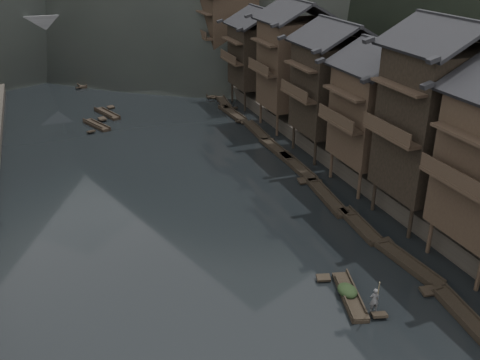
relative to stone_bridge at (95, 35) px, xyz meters
name	(u,v)px	position (x,y,z in m)	size (l,w,h in m)	color
water	(252,308)	(0.00, -72.00, -5.11)	(300.00, 300.00, 0.00)	black
right_bank	(372,85)	(35.00, -32.00, -4.21)	(40.00, 200.00, 1.80)	#2D2823
stilt_houses	(344,72)	(17.28, -52.45, 3.66)	(9.00, 67.60, 15.90)	black
moored_sampans	(269,144)	(11.99, -47.13, -4.91)	(3.14, 68.15, 0.47)	black
midriver_boats	(105,89)	(-1.37, -18.04, -4.91)	(13.73, 42.62, 0.45)	black
stone_bridge	(95,35)	(0.00, 0.00, 0.00)	(40.00, 6.00, 9.00)	#4C4C4F
hero_sampan	(350,296)	(6.15, -73.25, -4.91)	(2.38, 5.36, 0.44)	black
cargo_heap	(348,286)	(6.08, -73.01, -4.32)	(1.17, 1.53, 0.70)	black
boatman	(375,297)	(6.66, -75.04, -3.86)	(0.59, 0.39, 1.61)	#4E4D50
bamboo_pole	(383,259)	(6.86, -75.04, -1.23)	(0.06, 0.06, 4.43)	#8C7A51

